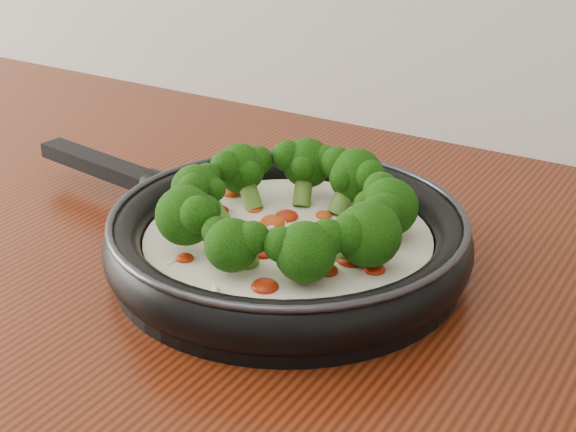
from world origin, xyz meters
The scene contains 1 object.
skillet centered at (0.10, 1.12, 0.93)m, with size 0.50×0.35×0.09m.
Camera 1 is at (0.43, 0.58, 1.25)m, focal length 52.25 mm.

